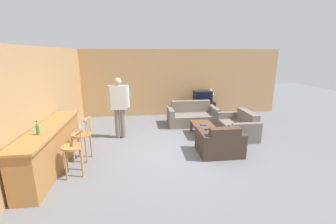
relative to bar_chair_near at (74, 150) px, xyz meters
name	(u,v)px	position (x,y,z in m)	size (l,w,h in m)	color
ground_plane	(179,152)	(2.32, 0.83, -0.56)	(24.00, 24.00, 0.00)	slate
wall_back	(164,83)	(2.32, 4.48, 0.74)	(9.40, 0.08, 2.60)	tan
wall_left	(59,95)	(-0.90, 2.15, 0.74)	(0.08, 8.65, 2.60)	tan
bar_counter	(51,148)	(-0.57, 0.36, -0.08)	(0.55, 2.73, 0.95)	#A87038
bar_chair_near	(74,150)	(0.00, 0.00, 0.00)	(0.52, 0.52, 1.03)	#B77F42
bar_chair_mid	(82,137)	(0.00, 0.69, 0.00)	(0.49, 0.49, 1.03)	#B77F42
couch_far	(192,116)	(3.16, 3.07, -0.28)	(1.71, 0.90, 0.79)	#70665B
armchair_near	(220,143)	(3.30, 0.60, -0.28)	(1.04, 0.85, 0.77)	#423328
loveseat_right	(239,127)	(4.30, 1.77, -0.29)	(0.83, 1.37, 0.76)	#70665B
coffee_table	(203,126)	(3.22, 1.92, -0.25)	(0.59, 0.92, 0.37)	brown
tv_unit	(202,109)	(3.80, 4.08, -0.27)	(0.97, 0.49, 0.58)	black
tv	(203,96)	(3.80, 4.07, 0.24)	(0.69, 0.43, 0.44)	black
bottle	(37,128)	(-0.57, -0.12, 0.51)	(0.06, 0.06, 0.27)	#2D7F3D
book_on_table	(204,125)	(3.21, 1.79, -0.18)	(0.18, 0.13, 0.03)	navy
table_lamp	(211,92)	(4.13, 4.08, 0.40)	(0.27, 0.27, 0.52)	brown
person_by_window	(119,105)	(0.76, 2.04, 0.45)	(0.60, 0.21, 1.78)	#756B5B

